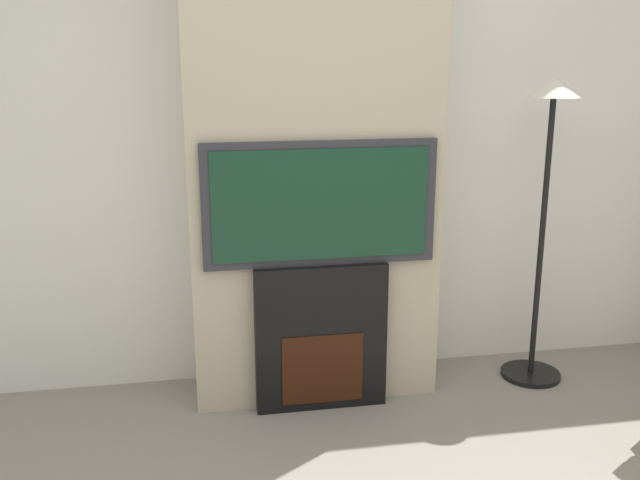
% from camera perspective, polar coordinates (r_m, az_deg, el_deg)
% --- Properties ---
extents(wall_back, '(6.00, 0.06, 2.70)m').
position_cam_1_polar(wall_back, '(3.64, -1.21, 9.46)').
color(wall_back, silver).
rests_on(wall_back, ground_plane).
extents(chimney_breast, '(1.20, 0.39, 2.70)m').
position_cam_1_polar(chimney_breast, '(3.42, -0.60, 9.09)').
color(chimney_breast, '#BCAD8E').
rests_on(chimney_breast, ground_plane).
extents(fireplace, '(0.64, 0.15, 0.72)m').
position_cam_1_polar(fireplace, '(3.48, 0.00, -7.68)').
color(fireplace, black).
rests_on(fireplace, ground_plane).
extents(television, '(1.09, 0.07, 0.58)m').
position_cam_1_polar(television, '(3.28, 0.01, 2.94)').
color(television, '#2D2D33').
rests_on(television, fireplace).
extents(floor_lamp, '(0.31, 0.31, 1.58)m').
position_cam_1_polar(floor_lamp, '(3.75, 17.68, 4.61)').
color(floor_lamp, black).
rests_on(floor_lamp, ground_plane).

